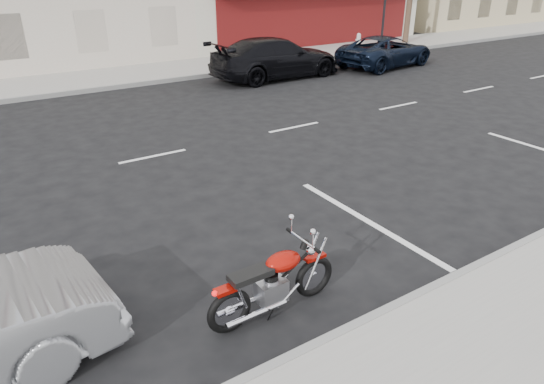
{
  "coord_description": "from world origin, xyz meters",
  "views": [
    {
      "loc": [
        -5.4,
        -10.26,
        4.05
      ],
      "look_at": [
        -1.66,
        -4.52,
        0.8
      ],
      "focal_mm": 32.0,
      "sensor_mm": 36.0,
      "label": 1
    }
  ],
  "objects_px": {
    "motorcycle": "(316,268)",
    "car_far": "(276,58)",
    "fire_hydrant": "(359,40)",
    "suv_far": "(386,51)"
  },
  "relations": [
    {
      "from": "car_far",
      "to": "fire_hydrant",
      "type": "bearing_deg",
      "value": -67.78
    },
    {
      "from": "motorcycle",
      "to": "car_far",
      "type": "relative_size",
      "value": 0.36
    },
    {
      "from": "motorcycle",
      "to": "suv_far",
      "type": "height_order",
      "value": "suv_far"
    },
    {
      "from": "fire_hydrant",
      "to": "car_far",
      "type": "relative_size",
      "value": 0.14
    },
    {
      "from": "motorcycle",
      "to": "suv_far",
      "type": "relative_size",
      "value": 0.41
    },
    {
      "from": "motorcycle",
      "to": "suv_far",
      "type": "bearing_deg",
      "value": 41.29
    },
    {
      "from": "suv_far",
      "to": "car_far",
      "type": "distance_m",
      "value": 5.23
    },
    {
      "from": "fire_hydrant",
      "to": "suv_far",
      "type": "height_order",
      "value": "suv_far"
    },
    {
      "from": "suv_far",
      "to": "fire_hydrant",
      "type": "bearing_deg",
      "value": -33.81
    },
    {
      "from": "car_far",
      "to": "motorcycle",
      "type": "bearing_deg",
      "value": 147.63
    }
  ]
}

